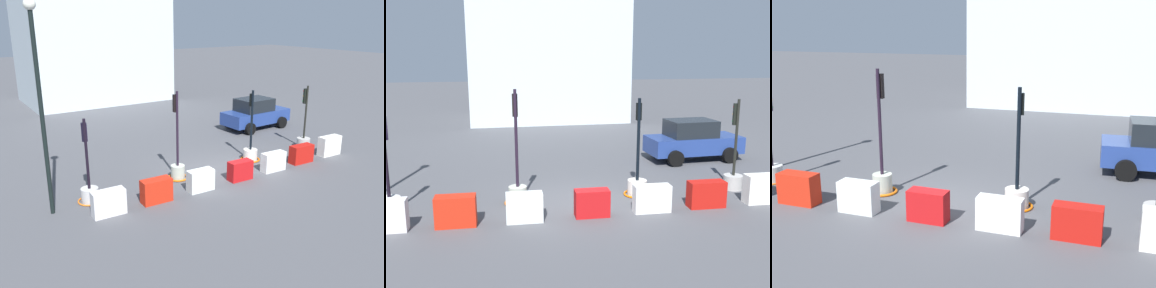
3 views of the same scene
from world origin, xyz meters
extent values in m
plane|color=#4C4C51|center=(0.00, 0.00, 0.00)|extent=(120.00, 120.00, 0.00)
cylinder|color=beige|center=(-5.65, 0.14, 0.25)|extent=(0.61, 0.61, 0.50)
cylinder|color=black|center=(-5.65, 0.14, 1.75)|extent=(0.10, 0.10, 2.51)
cube|color=black|center=(-5.63, 0.26, 2.51)|extent=(0.17, 0.17, 0.66)
sphere|color=red|center=(-5.62, 0.35, 2.73)|extent=(0.09, 0.09, 0.09)
sphere|color=orange|center=(-5.62, 0.35, 2.51)|extent=(0.09, 0.09, 0.09)
sphere|color=green|center=(-5.62, 0.35, 2.29)|extent=(0.09, 0.09, 0.09)
torus|color=orange|center=(-5.65, 0.14, 0.03)|extent=(0.87, 0.87, 0.05)
cylinder|color=#B2B9A8|center=(-1.95, 0.28, 0.28)|extent=(0.56, 0.56, 0.56)
cylinder|color=black|center=(-1.95, 0.28, 2.06)|extent=(0.09, 0.09, 3.00)
cube|color=black|center=(-1.95, 0.40, 3.06)|extent=(0.17, 0.16, 0.68)
sphere|color=red|center=(-1.95, 0.50, 3.29)|extent=(0.11, 0.11, 0.11)
sphere|color=orange|center=(-1.95, 0.50, 3.06)|extent=(0.11, 0.11, 0.11)
sphere|color=green|center=(-1.95, 0.50, 2.84)|extent=(0.11, 0.11, 0.11)
torus|color=orange|center=(-1.95, 0.28, 0.04)|extent=(0.85, 0.85, 0.08)
cylinder|color=silver|center=(1.96, 0.37, 0.25)|extent=(0.63, 0.63, 0.51)
cylinder|color=black|center=(1.96, 0.37, 1.85)|extent=(0.10, 0.10, 2.69)
cube|color=black|center=(1.98, 0.48, 2.75)|extent=(0.18, 0.16, 0.56)
sphere|color=red|center=(2.00, 0.55, 2.94)|extent=(0.10, 0.10, 0.10)
sphere|color=orange|center=(2.00, 0.55, 2.75)|extent=(0.10, 0.10, 0.10)
sphere|color=green|center=(2.00, 0.55, 2.57)|extent=(0.10, 0.10, 0.10)
torus|color=orange|center=(1.96, 0.37, 0.03)|extent=(0.88, 0.88, 0.06)
cylinder|color=#AFABA8|center=(5.41, 0.35, 0.24)|extent=(0.65, 0.65, 0.49)
cylinder|color=black|center=(5.41, 0.35, 1.79)|extent=(0.09, 0.09, 2.61)
cube|color=black|center=(5.38, 0.45, 2.58)|extent=(0.18, 0.16, 0.73)
sphere|color=red|center=(5.37, 0.53, 2.82)|extent=(0.10, 0.10, 0.10)
sphere|color=orange|center=(5.37, 0.53, 2.58)|extent=(0.10, 0.10, 0.10)
sphere|color=green|center=(5.37, 0.53, 2.34)|extent=(0.10, 0.10, 0.10)
cube|color=silver|center=(-5.48, -1.19, 0.43)|extent=(1.12, 0.45, 0.87)
cube|color=red|center=(-3.70, -1.17, 0.42)|extent=(1.10, 0.51, 0.85)
cube|color=silver|center=(-1.85, -1.21, 0.41)|extent=(1.02, 0.48, 0.82)
cube|color=red|center=(0.07, -1.19, 0.39)|extent=(1.00, 0.48, 0.79)
cube|color=silver|center=(1.88, -1.19, 0.41)|extent=(1.10, 0.44, 0.81)
cube|color=red|center=(3.64, -1.12, 0.40)|extent=(1.13, 0.49, 0.81)
cube|color=white|center=(5.55, -1.10, 0.45)|extent=(1.15, 0.49, 0.91)
cube|color=navy|center=(5.93, 4.51, 0.69)|extent=(4.10, 1.82, 0.72)
cube|color=black|center=(5.77, 4.51, 1.41)|extent=(2.05, 1.55, 0.71)
cylinder|color=black|center=(7.15, 5.45, 0.33)|extent=(0.67, 0.31, 0.66)
cylinder|color=black|center=(7.21, 3.67, 0.33)|extent=(0.67, 0.31, 0.66)
cylinder|color=black|center=(4.65, 5.35, 0.33)|extent=(0.67, 0.31, 0.66)
cylinder|color=black|center=(4.71, 3.57, 0.33)|extent=(0.67, 0.31, 0.66)
cube|color=silver|center=(1.20, 17.95, 5.40)|extent=(10.35, 6.76, 10.81)
cylinder|color=black|center=(-7.01, -0.05, 3.22)|extent=(0.14, 0.14, 6.43)
sphere|color=silver|center=(-7.01, -0.05, 6.58)|extent=(0.36, 0.36, 0.36)
camera|label=1|loc=(-9.77, -12.77, 6.22)|focal=37.90mm
camera|label=2|loc=(-2.63, -12.67, 4.61)|focal=40.63mm
camera|label=3|loc=(4.26, -11.22, 4.73)|focal=44.12mm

